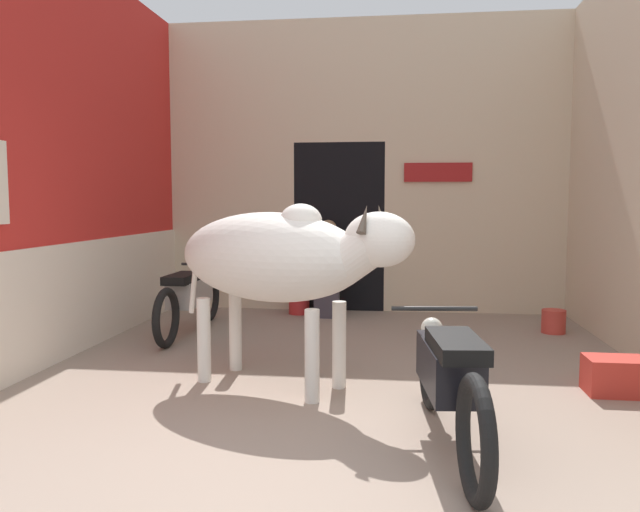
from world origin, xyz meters
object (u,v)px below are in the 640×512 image
(shopkeeper_seated, at_px, (328,266))
(crate, at_px, (615,376))
(cow, at_px, (280,258))
(motorcycle_far, at_px, (190,296))
(motorcycle_near, at_px, (449,376))
(plastic_stool, at_px, (299,297))
(bucket, at_px, (554,321))

(shopkeeper_seated, relative_size, crate, 2.79)
(cow, bearing_deg, motorcycle_far, 126.81)
(cow, xyz_separation_m, motorcycle_near, (1.22, -1.08, -0.59))
(crate, bearing_deg, plastic_stool, 133.92)
(bucket, bearing_deg, motorcycle_near, -112.60)
(bucket, bearing_deg, motorcycle_far, -172.62)
(cow, bearing_deg, plastic_stool, 96.42)
(shopkeeper_seated, distance_m, crate, 3.91)
(motorcycle_near, height_order, shopkeeper_seated, shopkeeper_seated)
(cow, height_order, bucket, cow)
(shopkeeper_seated, bearing_deg, cow, -90.61)
(shopkeeper_seated, relative_size, bucket, 4.73)
(shopkeeper_seated, height_order, bucket, shopkeeper_seated)
(cow, bearing_deg, shopkeeper_seated, 89.39)
(crate, bearing_deg, cow, -177.27)
(motorcycle_far, relative_size, plastic_stool, 4.82)
(motorcycle_near, height_order, crate, motorcycle_near)
(motorcycle_far, distance_m, plastic_stool, 1.69)
(motorcycle_far, xyz_separation_m, shopkeeper_seated, (1.40, 1.22, 0.22))
(plastic_stool, distance_m, bucket, 3.11)
(motorcycle_far, bearing_deg, shopkeeper_seated, 41.10)
(motorcycle_near, height_order, plastic_stool, motorcycle_near)
(cow, bearing_deg, motorcycle_near, -41.60)
(shopkeeper_seated, bearing_deg, bucket, -15.05)
(motorcycle_near, bearing_deg, plastic_stool, 110.36)
(cow, xyz_separation_m, bucket, (2.65, 2.35, -0.90))
(motorcycle_near, xyz_separation_m, crate, (1.35, 1.20, -0.29))
(motorcycle_near, relative_size, crate, 4.65)
(motorcycle_far, height_order, plastic_stool, motorcycle_far)
(cow, relative_size, shopkeeper_seated, 1.70)
(shopkeeper_seated, xyz_separation_m, crate, (2.54, -2.93, -0.50))
(shopkeeper_seated, height_order, plastic_stool, shopkeeper_seated)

